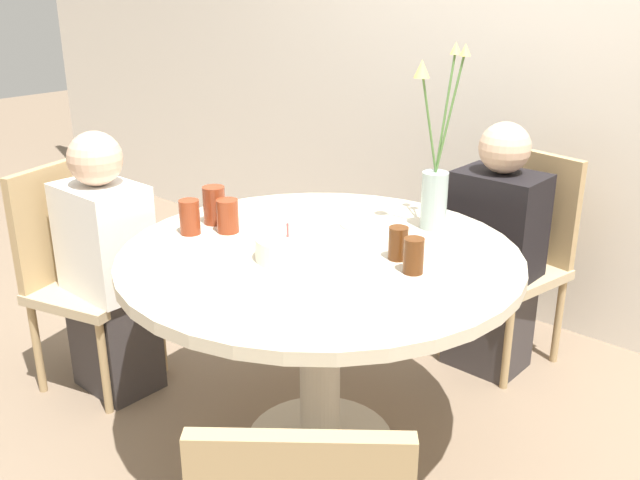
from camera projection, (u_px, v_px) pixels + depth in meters
ground_plane at (320, 444)px, 2.55m from camera, size 16.00×16.00×0.00m
wall_back at (540, 41)px, 3.10m from camera, size 8.00×0.05×2.60m
dining_table at (320, 290)px, 2.33m from camera, size 1.29×1.29×0.74m
chair_left_flank at (519, 248)px, 2.99m from camera, size 0.46×0.46×0.89m
chair_far_back at (76, 267)px, 2.80m from camera, size 0.49×0.49×0.89m
birthday_cake at (288, 248)px, 2.21m from camera, size 0.20×0.20×0.12m
flower_vase at (435, 180)px, 2.44m from camera, size 0.13×0.18×0.63m
side_plate at (365, 224)px, 2.52m from camera, size 0.17×0.17×0.01m
drink_glass_0 at (214, 205)px, 2.52m from camera, size 0.08×0.08×0.13m
drink_glass_1 at (398, 243)px, 2.21m from camera, size 0.06×0.06×0.10m
drink_glass_2 at (228, 216)px, 2.44m from camera, size 0.08×0.08×0.12m
drink_glass_3 at (414, 256)px, 2.11m from camera, size 0.06×0.06×0.11m
drink_glass_4 at (190, 217)px, 2.42m from camera, size 0.07×0.07×0.12m
person_woman at (494, 258)px, 2.90m from camera, size 0.34×0.24×1.05m
person_boy at (108, 274)px, 2.74m from camera, size 0.34×0.24×1.05m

